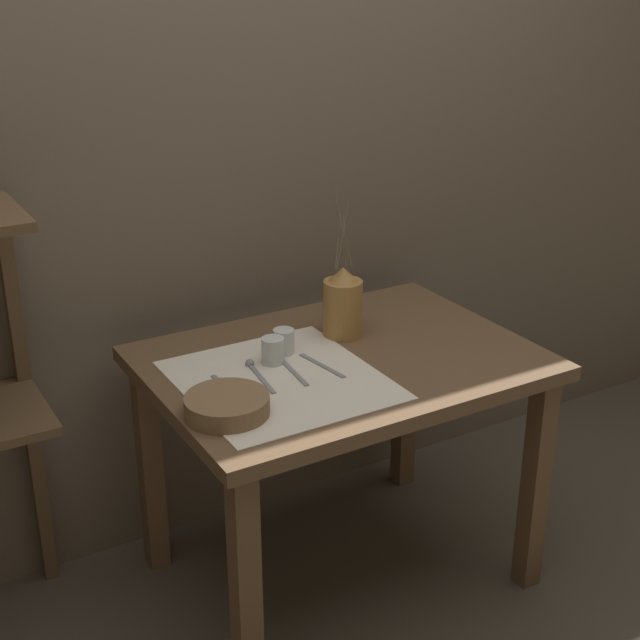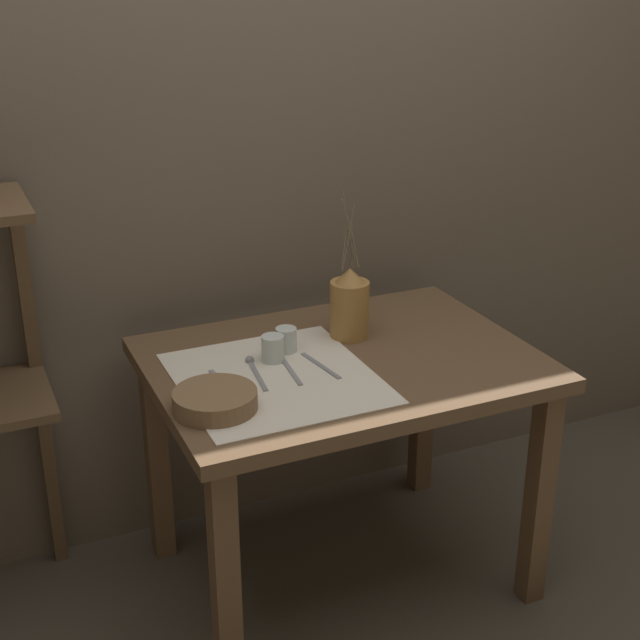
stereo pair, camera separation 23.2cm
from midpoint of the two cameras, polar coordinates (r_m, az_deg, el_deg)
The scene contains 12 objects.
ground_plane at distance 2.77m, azimuth -1.27°, elevation -15.86°, with size 12.00×12.00×0.00m, color #473F35.
stone_wall_back at distance 2.66m, azimuth -6.70°, elevation 11.10°, with size 7.00×0.06×2.40m.
wooden_table at distance 2.44m, azimuth -1.39°, elevation -4.64°, with size 1.02×0.75×0.71m.
linen_cloth at distance 2.27m, azimuth -5.51°, elevation -3.91°, with size 0.49×0.52×0.00m.
pitcher_with_flowers at distance 2.49m, azimuth -1.19°, elevation 0.99°, with size 0.11×0.11×0.42m.
wooden_bowl at distance 2.12m, azimuth -9.12°, elevation -5.51°, with size 0.20×0.20×0.05m.
glass_tumbler_near at distance 2.35m, azimuth -5.87°, elevation -2.02°, with size 0.06×0.06×0.07m.
glass_tumbler_far at distance 2.40m, azimuth -5.10°, elevation -1.43°, with size 0.06×0.06×0.07m.
knife_center at distance 2.24m, azimuth -8.66°, elevation -4.42°, with size 0.03×0.18×0.00m.
spoon_outer at distance 2.32m, azimuth -7.10°, elevation -3.20°, with size 0.04×0.19×0.02m.
fork_outer at distance 2.31m, azimuth -4.62°, elevation -3.37°, with size 0.03×0.18×0.00m.
fork_inner at distance 2.33m, azimuth -2.71°, elevation -2.99°, with size 0.04×0.18×0.00m.
Camera 1 is at (-1.15, -1.85, 1.72)m, focal length 50.00 mm.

